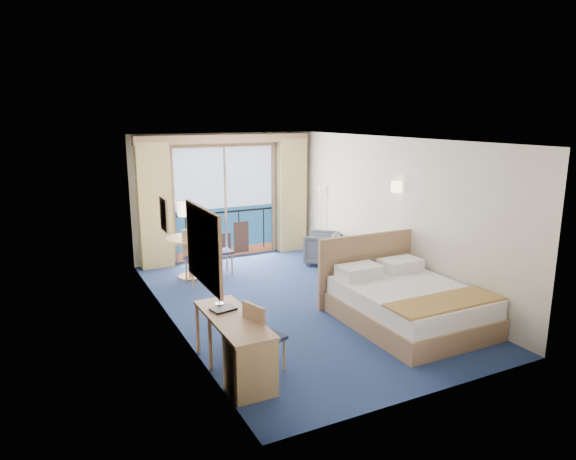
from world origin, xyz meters
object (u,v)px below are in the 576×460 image
object	(u,v)px
desk	(246,356)
armchair	(323,248)
bed	(406,302)
floor_lamp	(321,204)
desk_chair	(261,333)
table_chair_b	(196,253)
round_table	(190,247)
table_chair_a	(217,248)
nightstand	(384,275)

from	to	relation	value
desk	armchair	bearing A→B (deg)	49.85
bed	floor_lamp	size ratio (longest dim) A/B	1.44
armchair	desk_chair	distance (m)	4.81
desk	table_chair_b	world-z (taller)	table_chair_b
armchair	desk_chair	xyz separation A→B (m)	(-3.06, -3.71, 0.18)
round_table	table_chair_a	bearing A→B (deg)	-1.77
desk_chair	table_chair_b	size ratio (longest dim) A/B	0.89
bed	desk_chair	world-z (taller)	bed
nightstand	bed	bearing A→B (deg)	-114.95
desk	round_table	world-z (taller)	round_table
round_table	table_chair_a	world-z (taller)	table_chair_a
bed	table_chair_b	distance (m)	3.95
armchair	round_table	size ratio (longest dim) A/B	0.83
floor_lamp	bed	bearing A→B (deg)	-101.04
floor_lamp	table_chair_a	xyz separation A→B (m)	(-2.47, -0.24, -0.65)
floor_lamp	table_chair_a	size ratio (longest dim) A/B	1.67
desk	nightstand	bearing A→B (deg)	30.80
nightstand	table_chair_b	distance (m)	3.45
armchair	table_chair_a	xyz separation A→B (m)	(-2.22, 0.31, 0.18)
floor_lamp	desk	size ratio (longest dim) A/B	1.01
bed	table_chair_a	distance (m)	4.01
bed	armchair	size ratio (longest dim) A/B	3.01
nightstand	floor_lamp	xyz separation A→B (m)	(0.09, 2.42, 0.92)
armchair	desk	distance (m)	5.20
nightstand	desk_chair	distance (m)	3.73
table_chair_a	table_chair_b	size ratio (longest dim) A/B	0.91
armchair	bed	bearing A→B (deg)	32.26
armchair	floor_lamp	xyz separation A→B (m)	(0.26, 0.55, 0.83)
armchair	floor_lamp	size ratio (longest dim) A/B	0.48
bed	desk	xyz separation A→B (m)	(-2.86, -0.67, 0.07)
desk	round_table	bearing A→B (deg)	82.16
desk_chair	nightstand	bearing A→B (deg)	-76.94
nightstand	table_chair_a	distance (m)	3.25
nightstand	armchair	size ratio (longest dim) A/B	0.66
desk_chair	table_chair_a	xyz separation A→B (m)	(0.84, 4.02, 0.01)
round_table	table_chair_a	distance (m)	0.55
desk_chair	table_chair_b	world-z (taller)	table_chair_b
bed	floor_lamp	bearing A→B (deg)	78.96
floor_lamp	desk	bearing A→B (deg)	-128.62
table_chair_a	floor_lamp	bearing A→B (deg)	-83.14
table_chair_b	round_table	bearing A→B (deg)	87.20
armchair	floor_lamp	distance (m)	1.03
armchair	table_chair_b	size ratio (longest dim) A/B	0.72
bed	desk_chair	xyz separation A→B (m)	(-2.56, -0.41, 0.18)
table_chair_a	round_table	bearing A→B (deg)	89.66
desk_chair	round_table	xyz separation A→B (m)	(0.30, 4.04, 0.09)
round_table	floor_lamp	bearing A→B (deg)	4.14
armchair	floor_lamp	world-z (taller)	floor_lamp
round_table	table_chair_a	xyz separation A→B (m)	(0.54, -0.02, -0.08)
nightstand	armchair	distance (m)	1.88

